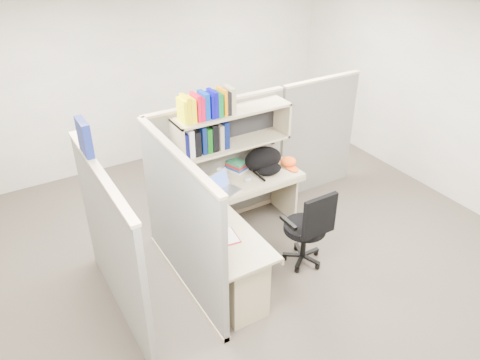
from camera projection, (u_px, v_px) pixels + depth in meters
ground at (256, 257)px, 5.45m from camera, size 6.00×6.00×0.00m
room_shell at (259, 130)px, 4.62m from camera, size 6.00×6.00×6.00m
cubicle at (208, 181)px, 5.16m from camera, size 3.79×1.84×1.95m
desk at (239, 253)px, 4.84m from camera, size 1.74×1.75×0.73m
laptop at (226, 184)px, 5.23m from camera, size 0.41×0.41×0.23m
backpack at (266, 161)px, 5.64m from camera, size 0.57×0.50×0.28m
orange_cap at (288, 161)px, 5.81m from camera, size 0.23×0.26×0.11m
snack_canister at (221, 219)px, 4.76m from camera, size 0.11×0.11×0.10m
tissue_box at (219, 242)px, 4.36m from camera, size 0.14×0.14×0.20m
mouse at (248, 180)px, 5.51m from camera, size 0.10×0.08×0.03m
paper_cup at (220, 173)px, 5.57m from camera, size 0.08×0.08×0.11m
book_stack at (236, 166)px, 5.71m from camera, size 0.25×0.29×0.12m
loose_paper at (226, 236)px, 4.60m from camera, size 0.22×0.27×0.00m
task_chair at (306, 239)px, 5.17m from camera, size 0.51×0.48×0.99m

